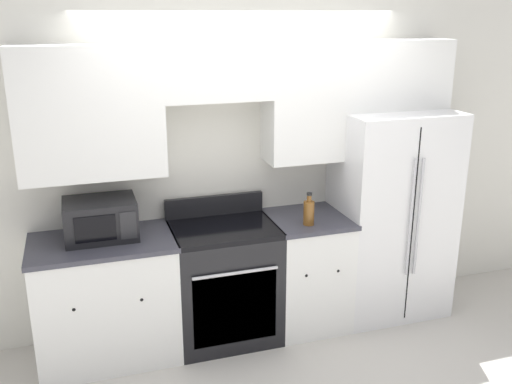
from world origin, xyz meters
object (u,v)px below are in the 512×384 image
(oven_range, at_px, (224,282))
(refrigerator, at_px, (388,212))
(bottle, at_px, (309,212))
(microwave, at_px, (101,219))

(oven_range, bearing_deg, refrigerator, 2.41)
(bottle, bearing_deg, oven_range, 166.07)
(oven_range, height_order, bottle, bottle)
(refrigerator, bearing_deg, oven_range, -177.59)
(oven_range, relative_size, bottle, 4.28)
(oven_range, height_order, refrigerator, refrigerator)
(oven_range, distance_m, bottle, 0.86)
(oven_range, xyz_separation_m, microwave, (-0.89, 0.06, 0.60))
(oven_range, distance_m, refrigerator, 1.51)
(microwave, relative_size, bottle, 1.97)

